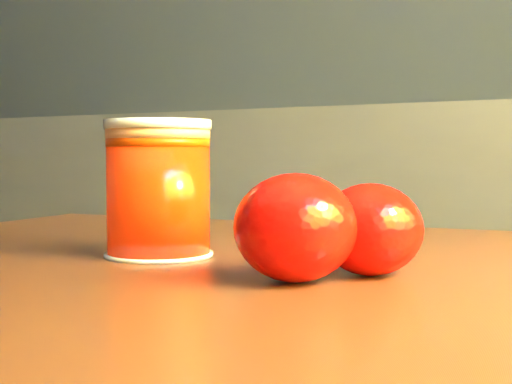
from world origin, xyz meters
The scene contains 4 objects.
kitchen_counter centered at (0.00, 1.45, 0.45)m, with size 3.15×0.60×0.90m, color #56555B.
juice_glass centered at (0.85, 0.18, 0.77)m, with size 0.08×0.08×0.10m.
orange_front centered at (0.99, 0.14, 0.75)m, with size 0.07×0.07×0.07m, color red.
orange_back centered at (1.02, 0.18, 0.75)m, with size 0.07×0.07×0.06m, color red.
Camera 1 is at (1.18, -0.24, 0.80)m, focal length 50.00 mm.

